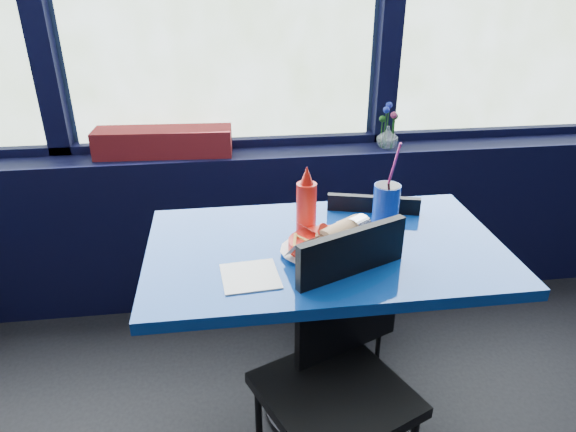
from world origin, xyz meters
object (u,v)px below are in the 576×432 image
object	(u,v)px
near_table	(324,290)
chair_near_back	(355,261)
planter_box	(164,142)
soda_cup	(386,204)
flower_vase	(388,134)
chair_near_front	(341,356)
food_basket	(330,242)
ketchup_bottle	(306,206)

from	to	relation	value
near_table	chair_near_back	world-z (taller)	chair_near_back
chair_near_back	planter_box	xyz separation A→B (m)	(-0.80, 0.53, 0.39)
soda_cup	near_table	bearing A→B (deg)	-152.65
planter_box	flower_vase	size ratio (longest dim) A/B	2.84
soda_cup	chair_near_front	bearing A→B (deg)	-120.77
flower_vase	food_basket	size ratio (longest dim) A/B	0.71
near_table	flower_vase	bearing A→B (deg)	60.35
chair_near_front	food_basket	bearing A→B (deg)	65.38
chair_near_back	planter_box	world-z (taller)	planter_box
soda_cup	food_basket	bearing A→B (deg)	-144.03
ketchup_bottle	chair_near_back	bearing A→B (deg)	44.30
near_table	food_basket	distance (m)	0.22
chair_near_front	soda_cup	xyz separation A→B (m)	(0.25, 0.42, 0.31)
food_basket	ketchup_bottle	xyz separation A→B (m)	(-0.06, 0.13, 0.08)
soda_cup	chair_near_back	bearing A→B (deg)	101.34
planter_box	food_basket	size ratio (longest dim) A/B	2.01
near_table	soda_cup	xyz separation A→B (m)	(0.25, 0.13, 0.26)
chair_near_back	ketchup_bottle	bearing A→B (deg)	59.55
ketchup_bottle	soda_cup	world-z (taller)	soda_cup
near_table	chair_near_front	distance (m)	0.29
chair_near_back	soda_cup	distance (m)	0.42
food_basket	ketchup_bottle	size ratio (longest dim) A/B	1.21
near_table	chair_near_back	size ratio (longest dim) A/B	1.47
planter_box	ketchup_bottle	world-z (taller)	ketchup_bottle
chair_near_front	planter_box	size ratio (longest dim) A/B	1.43
chair_near_back	flower_vase	distance (m)	0.68
flower_vase	food_basket	world-z (taller)	flower_vase
ketchup_bottle	chair_near_front	bearing A→B (deg)	-81.89
near_table	soda_cup	size ratio (longest dim) A/B	3.72
chair_near_front	food_basket	world-z (taller)	chair_near_front
chair_near_back	food_basket	bearing A→B (deg)	77.41
planter_box	ketchup_bottle	size ratio (longest dim) A/B	2.43
near_table	soda_cup	bearing A→B (deg)	27.35
chair_near_back	soda_cup	bearing A→B (deg)	116.59
chair_near_back	soda_cup	world-z (taller)	soda_cup
flower_vase	ketchup_bottle	bearing A→B (deg)	-125.12
near_table	chair_near_front	size ratio (longest dim) A/B	1.34
flower_vase	planter_box	bearing A→B (deg)	177.83
near_table	chair_near_front	world-z (taller)	chair_near_front
planter_box	food_basket	bearing A→B (deg)	-53.20
food_basket	ketchup_bottle	world-z (taller)	ketchup_bottle
near_table	planter_box	size ratio (longest dim) A/B	1.91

